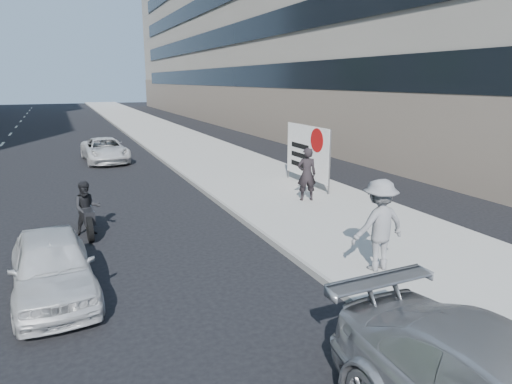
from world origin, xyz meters
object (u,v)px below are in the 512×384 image
jogger (379,225)px  white_sedan_near (52,266)px  motorcycle (87,211)px  pedestrian_woman (307,174)px  protest_banner (307,152)px  white_sedan_far (105,150)px

jogger → white_sedan_near: bearing=-16.2°
white_sedan_near → motorcycle: (0.82, 3.47, 0.04)m
pedestrian_woman → protest_banner: 2.18m
jogger → protest_banner: (2.46, 7.28, 0.31)m
jogger → pedestrian_woman: (1.40, 5.42, -0.09)m
pedestrian_woman → white_sedan_near: (-7.50, -3.80, -0.41)m
jogger → motorcycle: bearing=-45.3°
white_sedan_far → motorcycle: motorcycle is taller
pedestrian_woman → white_sedan_near: size_ratio=0.49×
protest_banner → white_sedan_near: protest_banner is taller
protest_banner → white_sedan_far: (-6.23, 9.10, -0.82)m
protest_banner → motorcycle: 8.08m
jogger → white_sedan_near: size_ratio=0.54×
jogger → protest_banner: 7.69m
protest_banner → white_sedan_near: size_ratio=0.87×
pedestrian_woman → protest_banner: size_ratio=0.56×
white_sedan_near → motorcycle: bearing=73.1°
pedestrian_woman → white_sedan_far: 12.13m
pedestrian_woman → motorcycle: (-6.68, -0.33, -0.37)m
jogger → white_sedan_far: bearing=-78.4°
pedestrian_woman → motorcycle: 6.70m
pedestrian_woman → motorcycle: size_ratio=0.84×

